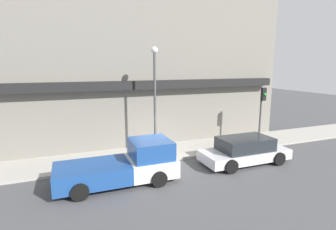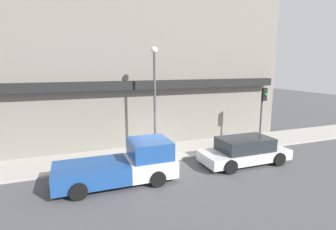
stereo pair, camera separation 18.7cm
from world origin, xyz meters
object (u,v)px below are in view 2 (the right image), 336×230
object	(u,v)px
parked_car	(245,151)
traffic_light	(263,106)
pickup_truck	(124,165)
street_lamp	(155,90)
fire_hydrant	(146,153)

from	to	relation	value
parked_car	traffic_light	world-z (taller)	traffic_light
pickup_truck	traffic_light	world-z (taller)	traffic_light
parked_car	street_lamp	bearing A→B (deg)	148.77
fire_hydrant	traffic_light	xyz separation A→B (m)	(7.63, 0.09, 2.15)
pickup_truck	fire_hydrant	xyz separation A→B (m)	(1.56, 2.05, -0.32)
pickup_truck	parked_car	distance (m)	6.36
pickup_truck	street_lamp	xyz separation A→B (m)	(2.27, 2.58, 3.02)
traffic_light	parked_car	bearing A→B (deg)	-142.84
pickup_truck	street_lamp	world-z (taller)	street_lamp
pickup_truck	parked_car	bearing A→B (deg)	1.20
parked_car	traffic_light	size ratio (longest dim) A/B	1.30
pickup_truck	fire_hydrant	distance (m)	2.60
pickup_truck	traffic_light	xyz separation A→B (m)	(9.19, 2.15, 1.83)
street_lamp	traffic_light	world-z (taller)	street_lamp
pickup_truck	street_lamp	size ratio (longest dim) A/B	0.87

